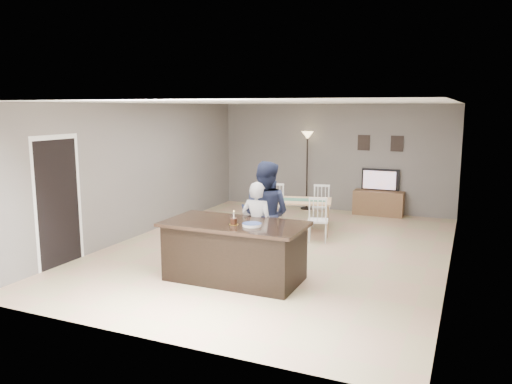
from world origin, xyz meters
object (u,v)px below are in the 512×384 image
at_px(plate_stack, 252,225).
at_px(tv_console, 378,203).
at_px(dining_table, 295,205).
at_px(man, 265,215).
at_px(birthday_cake, 234,221).
at_px(woman, 257,226).
at_px(television, 380,180).
at_px(floor_lamp, 307,149).
at_px(kitchen_island, 235,251).

bearing_deg(plate_stack, tv_console, 81.40).
bearing_deg(tv_console, dining_table, -118.57).
bearing_deg(man, birthday_cake, 80.30).
xyz_separation_m(woman, plate_stack, (0.21, -0.66, 0.19)).
bearing_deg(dining_table, television, 48.54).
relative_size(tv_console, floor_lamp, 0.60).
xyz_separation_m(television, floor_lamp, (-1.85, -0.05, 0.69)).
height_order(television, birthday_cake, television).
distance_m(television, dining_table, 2.83).
distance_m(plate_stack, dining_table, 3.31).
relative_size(kitchen_island, plate_stack, 7.54).
distance_m(tv_console, dining_table, 2.77).
distance_m(man, plate_stack, 0.91).
bearing_deg(floor_lamp, kitchen_island, -83.40).
bearing_deg(floor_lamp, tv_console, -0.62).
xyz_separation_m(television, man, (-1.02, -4.86, 0.02)).
xyz_separation_m(plate_stack, floor_lamp, (-0.99, 5.70, 0.63)).
height_order(birthday_cake, dining_table, birthday_cake).
bearing_deg(man, dining_table, -84.86).
xyz_separation_m(woman, man, (0.04, 0.23, 0.15)).
distance_m(kitchen_island, woman, 0.63).
bearing_deg(dining_table, woman, -98.05).
bearing_deg(kitchen_island, man, 77.31).
relative_size(tv_console, man, 0.68).
height_order(plate_stack, dining_table, plate_stack).
bearing_deg(plate_stack, man, 100.36).
distance_m(kitchen_island, plate_stack, 0.59).
relative_size(television, birthday_cake, 4.32).
bearing_deg(tv_console, man, -102.07).
bearing_deg(man, woman, 77.81).
bearing_deg(tv_console, kitchen_island, -102.16).
xyz_separation_m(man, dining_table, (-0.29, 2.37, -0.30)).
bearing_deg(kitchen_island, dining_table, 92.13).
distance_m(television, plate_stack, 5.82).
bearing_deg(television, man, 78.10).
bearing_deg(kitchen_island, plate_stack, -18.47).
bearing_deg(tv_console, plate_stack, -98.60).
bearing_deg(man, floor_lamp, -82.22).
distance_m(tv_console, woman, 5.15).
bearing_deg(kitchen_island, floor_lamp, 96.60).
distance_m(dining_table, floor_lamp, 2.68).
relative_size(man, plate_stack, 6.18).
height_order(birthday_cake, floor_lamp, floor_lamp).
height_order(kitchen_island, television, television).
xyz_separation_m(plate_stack, dining_table, (-0.46, 3.26, -0.34)).
bearing_deg(dining_table, plate_stack, -95.59).
bearing_deg(birthday_cake, kitchen_island, 112.15).
relative_size(kitchen_island, floor_lamp, 1.07).
height_order(tv_console, dining_table, dining_table).
xyz_separation_m(dining_table, floor_lamp, (-0.53, 2.44, 0.98)).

